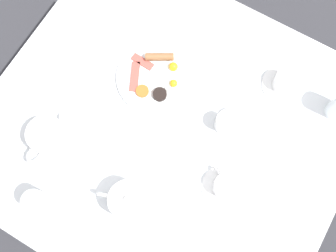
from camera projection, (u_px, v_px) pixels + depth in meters
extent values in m
plane|color=#333338|center=(168.00, 167.00, 2.06)|extent=(8.00, 8.00, 0.00)
cube|color=silver|center=(168.00, 129.00, 1.33)|extent=(1.09, 1.19, 0.03)
cylinder|color=brown|center=(330.00, 119.00, 1.74)|extent=(0.04, 0.04, 0.75)
cylinder|color=brown|center=(122.00, 10.00, 1.89)|extent=(0.04, 0.04, 0.75)
cylinder|color=white|center=(155.00, 77.00, 1.35)|extent=(0.27, 0.27, 0.01)
cylinder|color=white|center=(174.00, 84.00, 1.34)|extent=(0.07, 0.07, 0.00)
sphere|color=yellow|center=(174.00, 83.00, 1.33)|extent=(0.03, 0.03, 0.03)
cylinder|color=white|center=(173.00, 68.00, 1.36)|extent=(0.06, 0.06, 0.00)
sphere|color=yellow|center=(173.00, 67.00, 1.34)|extent=(0.03, 0.03, 0.03)
cylinder|color=brown|center=(160.00, 57.00, 1.35)|extent=(0.07, 0.10, 0.03)
cube|color=#B74C42|center=(143.00, 62.00, 1.36)|extent=(0.03, 0.08, 0.01)
cube|color=#B74C42|center=(135.00, 76.00, 1.35)|extent=(0.11, 0.07, 0.01)
cylinder|color=#D16023|center=(142.00, 91.00, 1.33)|extent=(0.04, 0.04, 0.01)
cylinder|color=black|center=(160.00, 94.00, 1.32)|extent=(0.05, 0.05, 0.02)
cylinder|color=white|center=(129.00, 201.00, 1.20)|extent=(0.12, 0.12, 0.10)
cylinder|color=white|center=(127.00, 199.00, 1.15)|extent=(0.09, 0.09, 0.01)
sphere|color=white|center=(127.00, 199.00, 1.14)|extent=(0.02, 0.02, 0.02)
cone|color=white|center=(153.00, 206.00, 1.18)|extent=(0.04, 0.06, 0.05)
torus|color=white|center=(109.00, 196.00, 1.20)|extent=(0.03, 0.08, 0.08)
cylinder|color=white|center=(49.00, 137.00, 1.25)|extent=(0.12, 0.12, 0.10)
cylinder|color=white|center=(44.00, 133.00, 1.20)|extent=(0.09, 0.09, 0.01)
sphere|color=white|center=(43.00, 132.00, 1.19)|extent=(0.02, 0.02, 0.02)
cone|color=white|center=(62.00, 117.00, 1.26)|extent=(0.06, 0.02, 0.05)
torus|color=white|center=(36.00, 153.00, 1.24)|extent=(0.08, 0.01, 0.08)
cylinder|color=white|center=(225.00, 188.00, 1.25)|extent=(0.15, 0.15, 0.01)
cylinder|color=white|center=(226.00, 186.00, 1.22)|extent=(0.08, 0.08, 0.06)
cylinder|color=brown|center=(226.00, 187.00, 1.23)|extent=(0.07, 0.07, 0.04)
torus|color=white|center=(221.00, 173.00, 1.23)|extent=(0.03, 0.04, 0.05)
cylinder|color=white|center=(283.00, 85.00, 1.35)|extent=(0.15, 0.15, 0.01)
cylinder|color=white|center=(286.00, 81.00, 1.32)|extent=(0.08, 0.08, 0.06)
cylinder|color=brown|center=(285.00, 82.00, 1.33)|extent=(0.07, 0.07, 0.04)
torus|color=white|center=(299.00, 82.00, 1.32)|extent=(0.03, 0.04, 0.05)
cylinder|color=white|center=(39.00, 203.00, 1.18)|extent=(0.07, 0.07, 0.12)
cylinder|color=white|center=(225.00, 122.00, 1.28)|extent=(0.06, 0.06, 0.07)
torus|color=white|center=(230.00, 114.00, 1.29)|extent=(0.05, 0.01, 0.05)
cube|color=white|center=(160.00, 13.00, 1.43)|extent=(0.14, 0.09, 0.01)
cube|color=silver|center=(307.00, 163.00, 1.28)|extent=(0.06, 0.17, 0.00)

